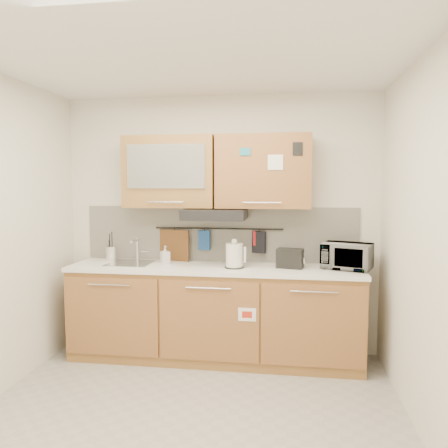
% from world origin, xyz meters
% --- Properties ---
extents(floor, '(3.20, 3.20, 0.00)m').
position_xyz_m(floor, '(0.00, 0.00, 0.00)').
color(floor, '#9E9993').
rests_on(floor, ground).
extents(ceiling, '(3.20, 3.20, 0.00)m').
position_xyz_m(ceiling, '(0.00, 0.00, 2.60)').
color(ceiling, white).
rests_on(ceiling, wall_back).
extents(wall_back, '(3.20, 0.00, 3.20)m').
position_xyz_m(wall_back, '(0.00, 1.50, 1.30)').
color(wall_back, silver).
rests_on(wall_back, ground).
extents(wall_right, '(0.00, 3.00, 3.00)m').
position_xyz_m(wall_right, '(1.60, 0.00, 1.30)').
color(wall_right, silver).
rests_on(wall_right, ground).
extents(base_cabinet, '(2.80, 0.64, 0.88)m').
position_xyz_m(base_cabinet, '(0.00, 1.19, 0.41)').
color(base_cabinet, '#9F7038').
rests_on(base_cabinet, floor).
extents(countertop, '(2.82, 0.62, 0.04)m').
position_xyz_m(countertop, '(0.00, 1.19, 0.90)').
color(countertop, white).
rests_on(countertop, base_cabinet).
extents(backsplash, '(2.80, 0.02, 0.56)m').
position_xyz_m(backsplash, '(0.00, 1.49, 1.20)').
color(backsplash, silver).
rests_on(backsplash, countertop).
extents(upper_cabinets, '(1.82, 0.37, 0.70)m').
position_xyz_m(upper_cabinets, '(-0.00, 1.32, 1.83)').
color(upper_cabinets, '#9F7038').
rests_on(upper_cabinets, wall_back).
extents(range_hood, '(0.60, 0.46, 0.10)m').
position_xyz_m(range_hood, '(0.00, 1.25, 1.42)').
color(range_hood, black).
rests_on(range_hood, upper_cabinets).
extents(sink, '(0.42, 0.40, 0.26)m').
position_xyz_m(sink, '(-0.85, 1.21, 0.92)').
color(sink, silver).
rests_on(sink, countertop).
extents(utensil_rail, '(1.30, 0.02, 0.02)m').
position_xyz_m(utensil_rail, '(0.00, 1.45, 1.26)').
color(utensil_rail, black).
rests_on(utensil_rail, backsplash).
extents(utensil_crock, '(0.15, 0.15, 0.30)m').
position_xyz_m(utensil_crock, '(-1.10, 1.34, 1.00)').
color(utensil_crock, silver).
rests_on(utensil_crock, countertop).
extents(kettle, '(0.20, 0.18, 0.28)m').
position_xyz_m(kettle, '(0.20, 1.13, 1.03)').
color(kettle, silver).
rests_on(kettle, countertop).
extents(toaster, '(0.27, 0.19, 0.18)m').
position_xyz_m(toaster, '(0.72, 1.21, 1.01)').
color(toaster, black).
rests_on(toaster, countertop).
extents(microwave, '(0.51, 0.43, 0.24)m').
position_xyz_m(microwave, '(1.25, 1.23, 1.04)').
color(microwave, '#999999').
rests_on(microwave, countertop).
extents(soap_bottle, '(0.11, 0.11, 0.18)m').
position_xyz_m(soap_bottle, '(-0.51, 1.28, 1.01)').
color(soap_bottle, '#999999').
rests_on(soap_bottle, countertop).
extents(cutting_board, '(0.32, 0.10, 0.40)m').
position_xyz_m(cutting_board, '(-0.46, 1.44, 1.04)').
color(cutting_board, brown).
rests_on(cutting_board, utensil_rail).
extents(oven_mitt, '(0.12, 0.05, 0.20)m').
position_xyz_m(oven_mitt, '(-0.14, 1.44, 1.14)').
color(oven_mitt, '#204B93').
rests_on(oven_mitt, utensil_rail).
extents(dark_pouch, '(0.14, 0.09, 0.22)m').
position_xyz_m(dark_pouch, '(0.42, 1.44, 1.13)').
color(dark_pouch, black).
rests_on(dark_pouch, utensil_rail).
extents(pot_holder, '(0.12, 0.03, 0.15)m').
position_xyz_m(pot_holder, '(0.42, 1.44, 1.17)').
color(pot_holder, '#AA161C').
rests_on(pot_holder, utensil_rail).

